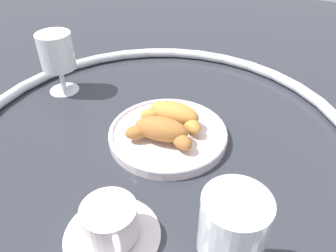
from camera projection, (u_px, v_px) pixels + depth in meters
ground_plane at (158, 138)px, 0.63m from camera, size 2.20×2.20×0.00m
table_chrome_rim at (158, 133)px, 0.63m from camera, size 0.75×0.75×0.02m
pastry_plate at (168, 134)px, 0.63m from camera, size 0.23×0.23×0.02m
croissant_large at (174, 115)px, 0.63m from camera, size 0.14×0.07×0.04m
croissant_small at (161, 131)px, 0.59m from camera, size 0.13×0.08×0.04m
coffee_cup_near at (111, 226)px, 0.44m from camera, size 0.14×0.14×0.06m
juice_glass_left at (57, 54)px, 0.72m from camera, size 0.08×0.08×0.14m
juice_glass_right at (232, 229)px, 0.36m from camera, size 0.08×0.08×0.14m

